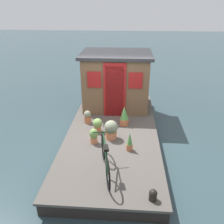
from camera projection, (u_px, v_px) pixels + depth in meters
name	position (u px, v px, depth m)	size (l,w,h in m)	color
ground_plane	(112.00, 141.00, 7.26)	(60.00, 60.00, 0.00)	#2D4247
houseboat_deck	(112.00, 136.00, 7.18)	(5.91, 2.65, 0.39)	#4C4742
houseboat_cabin	(116.00, 80.00, 8.34)	(1.86, 2.39, 1.95)	brown
bicycle	(105.00, 158.00, 5.23)	(1.66, 0.52, 0.79)	black
potted_plant_thyme	(111.00, 129.00, 6.57)	(0.37, 0.37, 0.54)	#C6754C
potted_plant_ivy	(98.00, 124.00, 6.94)	(0.28, 0.28, 0.42)	#B2603D
potted_plant_basil	(124.00, 116.00, 7.29)	(0.28, 0.28, 0.63)	#B2603D
potted_plant_succulent	(130.00, 142.00, 6.06)	(0.16, 0.16, 0.51)	#B2603D
potted_plant_fern	(94.00, 136.00, 6.37)	(0.23, 0.23, 0.43)	#C6754C
potted_plant_rosemary	(88.00, 117.00, 7.46)	(0.22, 0.22, 0.41)	#B2603D
mooring_bollard	(153.00, 195.00, 4.57)	(0.16, 0.16, 0.25)	black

